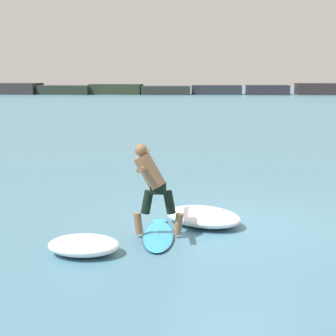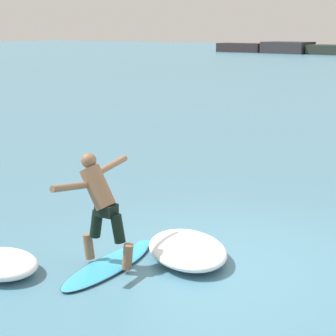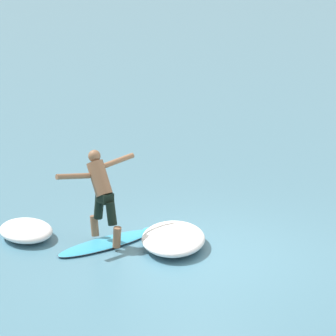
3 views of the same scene
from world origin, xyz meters
name	(u,v)px [view 3 (image 3 of 3)]	position (x,y,z in m)	size (l,w,h in m)	color
ground_plane	(202,255)	(0.00, 0.00, 0.00)	(200.00, 200.00, 0.00)	teal
surfboard	(107,243)	(-1.32, -0.95, 0.03)	(0.58, 2.00, 0.20)	#329AC8
surfer	(101,189)	(-1.42, -0.98, 0.95)	(0.84, 1.49, 1.52)	brown
wave_foam_at_tail	(173,238)	(-0.56, -0.15, 0.15)	(1.80, 1.75, 0.30)	white
wave_foam_at_nose	(26,230)	(-2.38, -1.89, 0.14)	(1.18, 0.97, 0.27)	white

